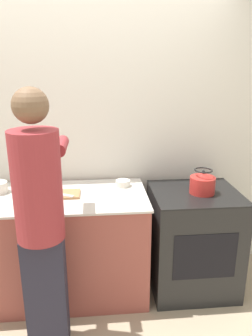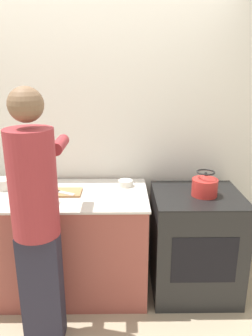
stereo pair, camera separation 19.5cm
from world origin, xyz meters
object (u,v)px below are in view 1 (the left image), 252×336
at_px(person, 40,216).
at_px(bowl_prep, 123,183).
at_px(knife, 60,194).
at_px(kettle, 202,183).
at_px(cutting_board, 58,195).
at_px(oven, 193,240).

xyz_separation_m(person, bowl_prep, (0.59, 0.72, -0.06)).
bearing_deg(knife, person, -68.80).
relative_size(kettle, bowl_prep, 1.64).
bearing_deg(kettle, person, -157.79).
distance_m(cutting_board, kettle, 1.17).
distance_m(person, kettle, 1.32).
relative_size(oven, bowl_prep, 7.15).
height_order(oven, kettle, kettle).
xyz_separation_m(oven, knife, (-1.11, 0.01, 0.47)).
height_order(cutting_board, bowl_prep, bowl_prep).
relative_size(oven, kettle, 4.36).
bearing_deg(oven, knife, 179.64).
xyz_separation_m(oven, cutting_board, (-1.13, 0.03, 0.46)).
distance_m(oven, kettle, 0.53).
height_order(cutting_board, kettle, kettle).
bearing_deg(bowl_prep, kettle, -19.44).
bearing_deg(bowl_prep, person, -129.29).
bearing_deg(bowl_prep, cutting_board, -162.92).
height_order(knife, bowl_prep, bowl_prep).
relative_size(person, bowl_prep, 14.26).
bearing_deg(oven, bowl_prep, 161.57).
bearing_deg(person, kettle, 22.21).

